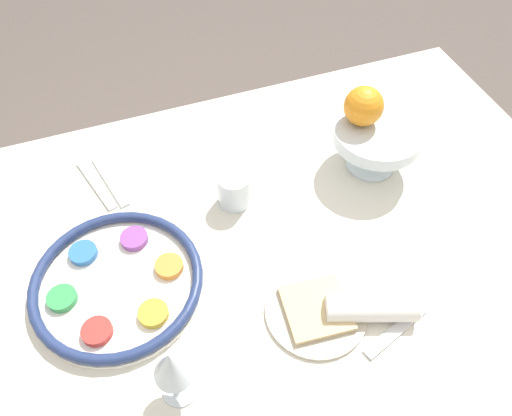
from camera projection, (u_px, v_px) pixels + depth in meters
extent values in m
plane|color=#564C47|center=(253.00, 396.00, 1.54)|extent=(8.00, 8.00, 0.00)
cube|color=silver|center=(253.00, 348.00, 1.25)|extent=(1.49, 1.02, 0.74)
cylinder|color=white|center=(118.00, 285.00, 0.93)|extent=(0.32, 0.32, 0.01)
torus|color=navy|center=(116.00, 281.00, 0.92)|extent=(0.32, 0.32, 0.02)
cylinder|color=orange|center=(169.00, 266.00, 0.94)|extent=(0.05, 0.05, 0.01)
cylinder|color=#844299|center=(134.00, 239.00, 0.98)|extent=(0.05, 0.05, 0.01)
cylinder|color=#2D6BB7|center=(83.00, 253.00, 0.96)|extent=(0.05, 0.05, 0.01)
cylinder|color=#33934C|center=(62.00, 298.00, 0.90)|extent=(0.05, 0.05, 0.01)
cylinder|color=red|center=(97.00, 331.00, 0.86)|extent=(0.05, 0.05, 0.01)
cylinder|color=gold|center=(153.00, 313.00, 0.88)|extent=(0.05, 0.05, 0.01)
cylinder|color=silver|center=(180.00, 389.00, 0.81)|extent=(0.06, 0.06, 0.00)
cylinder|color=silver|center=(177.00, 381.00, 0.78)|extent=(0.01, 0.01, 0.07)
cone|color=silver|center=(171.00, 364.00, 0.73)|extent=(0.06, 0.06, 0.07)
cylinder|color=silver|center=(370.00, 164.00, 1.12)|extent=(0.11, 0.11, 0.01)
cylinder|color=silver|center=(373.00, 151.00, 1.09)|extent=(0.03, 0.03, 0.07)
cylinder|color=silver|center=(378.00, 134.00, 1.05)|extent=(0.19, 0.19, 0.03)
sphere|color=orange|center=(364.00, 106.00, 1.02)|extent=(0.08, 0.08, 0.08)
cylinder|color=beige|center=(316.00, 311.00, 0.90)|extent=(0.18, 0.18, 0.01)
cube|color=#D1B784|center=(316.00, 308.00, 0.89)|extent=(0.12, 0.12, 0.01)
cylinder|color=white|center=(371.00, 308.00, 0.88)|extent=(0.17, 0.10, 0.05)
cylinder|color=silver|center=(234.00, 189.00, 1.03)|extent=(0.07, 0.07, 0.08)
cube|color=silver|center=(96.00, 185.00, 1.09)|extent=(0.07, 0.16, 0.01)
cube|color=silver|center=(110.00, 181.00, 1.09)|extent=(0.06, 0.17, 0.01)
cube|color=silver|center=(396.00, 330.00, 0.88)|extent=(0.15, 0.07, 0.01)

